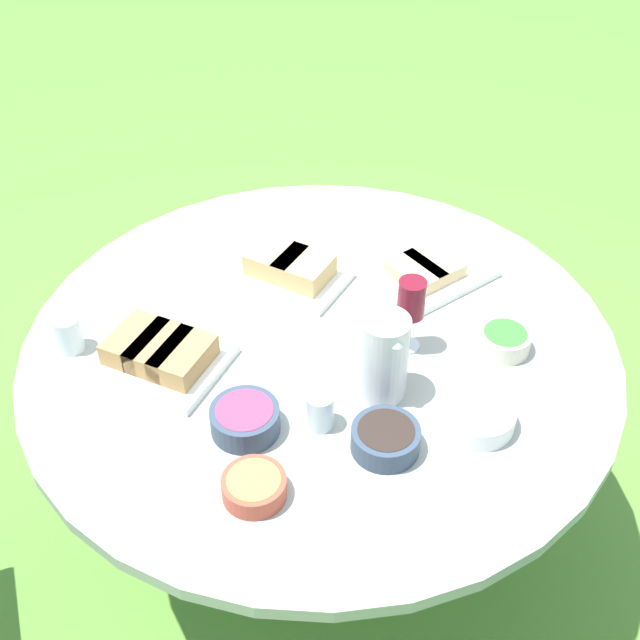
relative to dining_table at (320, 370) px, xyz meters
The scene contains 14 objects.
ground_plane 0.65m from the dining_table, ahead, with size 40.00×40.00×0.00m, color #5B8C38.
dining_table is the anchor object (origin of this frame).
water_pitcher 0.31m from the dining_table, 13.55° to the left, with size 0.12×0.11×0.21m.
wine_glass 0.32m from the dining_table, 58.19° to the left, with size 0.06×0.06×0.19m.
platter_bread_main 0.29m from the dining_table, behind, with size 0.41×0.37×0.08m.
platter_charcuterie 0.40m from the dining_table, 100.65° to the right, with size 0.37×0.36×0.07m.
platter_sandwich_side 0.40m from the dining_table, 105.75° to the left, with size 0.27×0.32×0.06m.
bowl_fries 0.50m from the dining_table, 40.03° to the right, with size 0.13×0.13×0.05m.
bowl_salad 0.46m from the dining_table, 61.06° to the left, with size 0.12×0.12×0.05m.
bowl_olives 0.39m from the dining_table, ahead, with size 0.14×0.14×0.06m.
bowl_dip_red 0.36m from the dining_table, 53.11° to the right, with size 0.15×0.15×0.06m.
bowl_dip_cream 0.46m from the dining_table, 26.35° to the left, with size 0.16×0.16×0.05m.
cup_water_near 0.31m from the dining_table, 24.42° to the right, with size 0.06×0.06×0.09m.
cup_water_far 0.61m from the dining_table, 111.17° to the right, with size 0.06×0.06×0.09m.
Camera 1 is at (1.31, -0.59, 2.04)m, focal length 45.00 mm.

